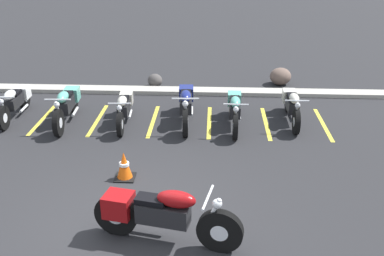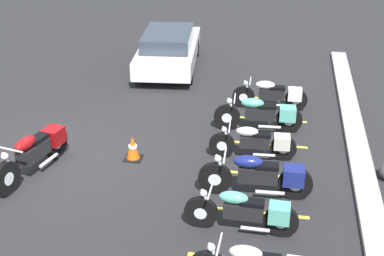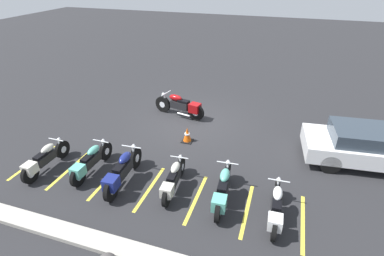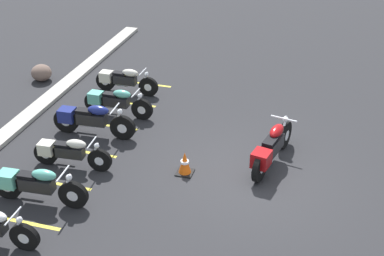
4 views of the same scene
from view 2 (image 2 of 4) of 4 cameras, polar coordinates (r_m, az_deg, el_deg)
ground at (r=12.64m, az=-13.54°, el=-3.32°), size 60.00×60.00×0.00m
motorcycle_maroon_featured at (r=12.09m, az=-16.35°, el=-2.36°), size 2.40×0.87×0.96m
parked_bike_0 at (r=14.89m, az=8.71°, el=3.56°), size 0.58×2.06×0.81m
parked_bike_1 at (r=13.56m, az=7.54°, el=1.49°), size 0.63×2.23×0.88m
parked_bike_2 at (r=12.25m, az=6.97°, el=-1.52°), size 0.56×2.00×0.79m
parked_bike_3 at (r=10.84m, az=7.38°, el=-5.05°), size 0.65×2.31×0.91m
parked_bike_4 at (r=9.82m, az=5.86°, el=-8.86°), size 0.59×2.10×0.83m
car_white at (r=17.81m, az=-2.52°, el=8.45°), size 4.46×2.23×1.29m
concrete_curb at (r=11.80m, az=18.02°, el=-5.85°), size 18.00×0.50×0.12m
traffic_cone at (r=12.28m, az=-6.33°, el=-2.17°), size 0.40×0.40×0.58m
stall_line_0 at (r=15.73m, az=8.28°, el=3.14°), size 0.10×2.10×0.00m
stall_line_1 at (r=14.40m, az=8.00°, el=0.94°), size 0.10×2.10×0.00m
stall_line_2 at (r=13.09m, az=7.65°, el=-1.70°), size 0.10×2.10×0.00m
stall_line_3 at (r=11.82m, az=7.23°, el=-4.93°), size 0.10×2.10×0.00m
stall_line_4 at (r=10.59m, az=6.70°, el=-8.92°), size 0.10×2.10×0.00m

